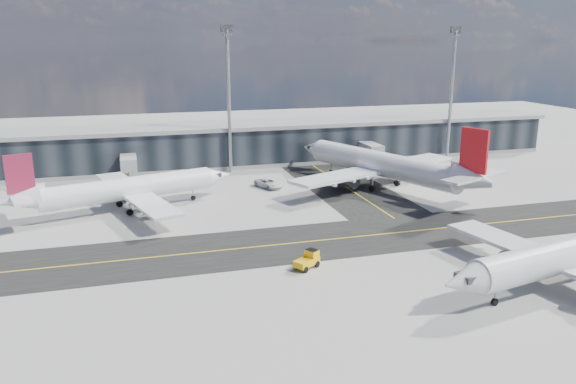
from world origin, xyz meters
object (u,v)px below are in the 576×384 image
baggage_tug (308,259)px  service_van (269,183)px  airliner_af (125,189)px  airliner_redtail (384,165)px  airliner_near (573,254)px

baggage_tug → service_van: baggage_tug is taller
airliner_af → service_van: bearing=90.8°
airliner_af → service_van: 26.32m
service_van → baggage_tug: bearing=-119.9°
baggage_tug → service_van: 37.84m
airliner_redtail → service_van: bearing=140.3°
airliner_af → airliner_near: bearing=31.4°
airliner_redtail → baggage_tug: (-24.49, -31.32, -3.29)m
airliner_redtail → service_van: size_ratio=7.05×
baggage_tug → service_van: bearing=139.3°
airliner_af → airliner_redtail: 44.89m
service_van → airliner_af: bearing=174.5°
airliner_near → service_van: (-21.55, 49.88, -2.70)m
airliner_near → service_van: size_ratio=5.98×
airliner_af → service_van: (25.00, 7.79, -2.68)m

